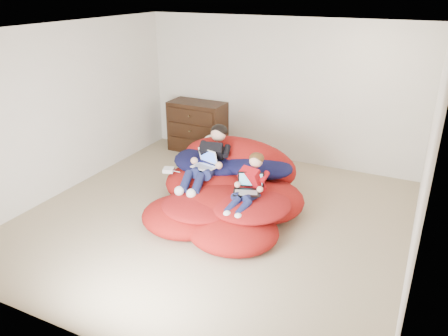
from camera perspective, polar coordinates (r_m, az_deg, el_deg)
room_shell at (r=5.99m, az=-1.26°, el=-4.68°), size 5.10×5.10×2.77m
dresser at (r=8.35m, az=-3.49°, el=5.41°), size 1.06×0.59×0.95m
beanbag_pile at (r=6.27m, az=0.43°, el=-2.81°), size 2.19×2.39×0.89m
cream_pillow at (r=7.03m, az=-1.11°, el=3.24°), size 0.45×0.29×0.29m
older_boy at (r=6.33m, az=-1.96°, el=1.52°), size 0.41×1.22×0.72m
younger_boy at (r=5.71m, az=3.37°, el=-1.87°), size 0.33×0.90×0.62m
laptop_white at (r=6.26m, az=-2.43°, el=0.76°), size 0.36×0.35×0.23m
laptop_black at (r=5.70m, az=3.22°, el=-2.45°), size 0.40×0.41×0.25m
power_adapter at (r=6.58m, az=-7.25°, el=-0.25°), size 0.19×0.19×0.06m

